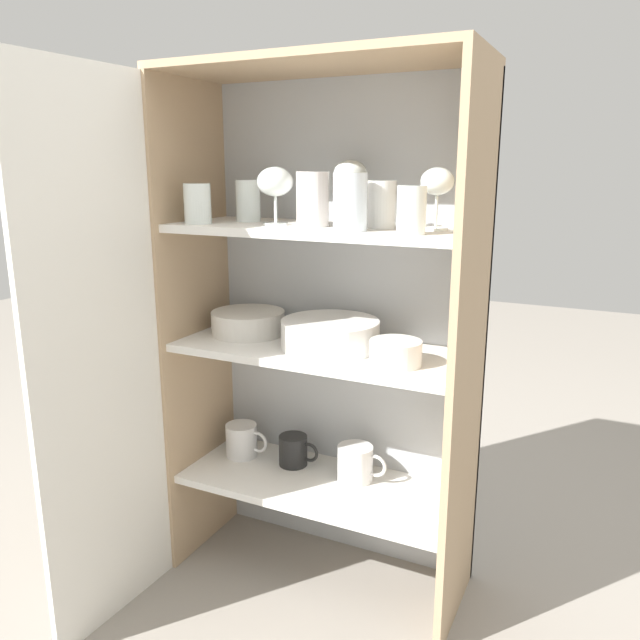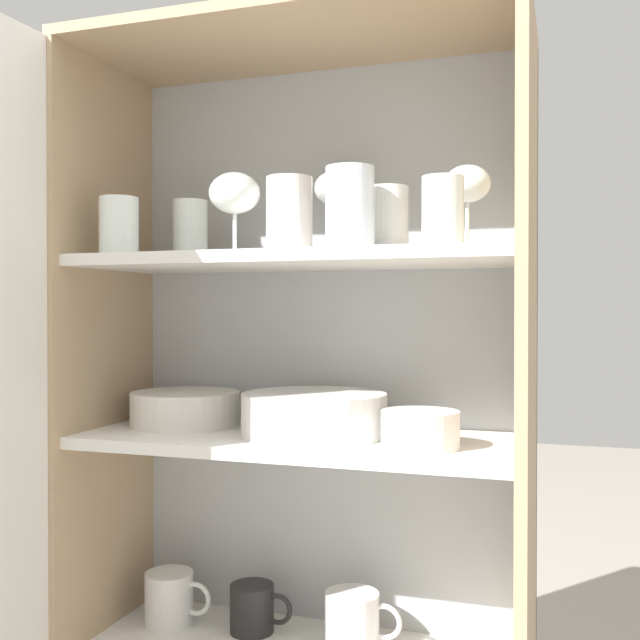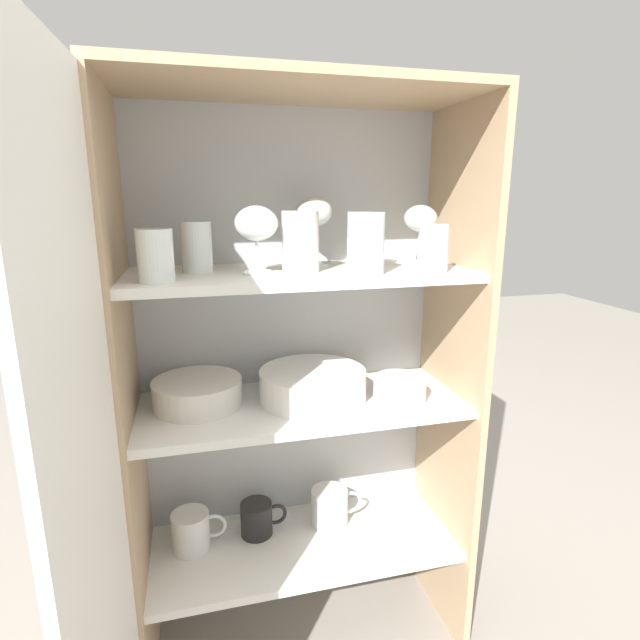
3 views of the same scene
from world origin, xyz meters
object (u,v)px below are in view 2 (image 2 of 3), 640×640
coffee_mug_primary (253,608)px  serving_bowl_small (420,427)px  plate_stack_white (314,414)px  mixing_bowl_large (185,407)px

coffee_mug_primary → serving_bowl_small: bearing=-18.2°
plate_stack_white → mixing_bowl_large: bearing=173.4°
plate_stack_white → coffee_mug_primary: 0.39m
serving_bowl_small → coffee_mug_primary: bearing=161.8°
coffee_mug_primary → plate_stack_white: bearing=-20.2°
serving_bowl_small → mixing_bowl_large: bearing=169.0°
mixing_bowl_large → serving_bowl_small: (0.46, -0.09, -0.00)m
serving_bowl_small → coffee_mug_primary: size_ratio=1.03×
plate_stack_white → serving_bowl_small: plate_stack_white is taller
mixing_bowl_large → serving_bowl_small: size_ratio=1.64×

